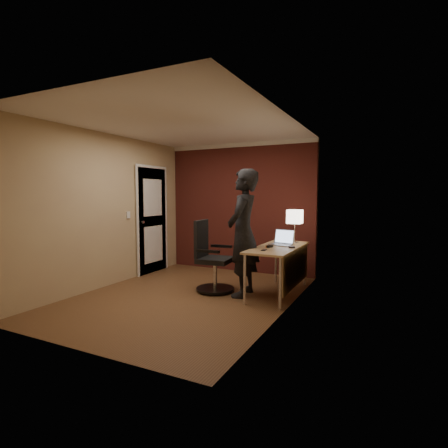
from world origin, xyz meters
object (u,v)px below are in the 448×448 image
at_px(desk, 283,255).
at_px(person, 243,233).
at_px(phone, 264,250).
at_px(desk_lamp, 295,217).
at_px(office_chair, 211,261).
at_px(mouse, 269,246).
at_px(laptop, 282,241).
at_px(wallet, 292,247).

relative_size(desk, person, 0.80).
bearing_deg(phone, desk_lamp, 76.12).
height_order(phone, office_chair, office_chair).
bearing_deg(mouse, desk, 63.25).
distance_m(desk_lamp, mouse, 0.79).
bearing_deg(phone, office_chair, 167.82).
distance_m(laptop, person, 0.69).
relative_size(office_chair, person, 0.58).
xyz_separation_m(desk_lamp, wallet, (0.10, -0.52, -0.41)).
relative_size(desk_lamp, laptop, 1.42).
xyz_separation_m(laptop, wallet, (0.21, -0.23, -0.05)).
height_order(mouse, wallet, mouse).
distance_m(desk, phone, 0.48).
xyz_separation_m(desk_lamp, laptop, (-0.11, -0.29, -0.35)).
height_order(phone, wallet, wallet).
height_order(desk, mouse, mouse).
height_order(mouse, office_chair, office_chair).
height_order(desk_lamp, phone, desk_lamp).
distance_m(office_chair, person, 0.71).
bearing_deg(wallet, mouse, -157.34).
relative_size(mouse, phone, 0.87).
distance_m(desk_lamp, person, 0.99).
height_order(mouse, phone, mouse).
height_order(laptop, phone, laptop).
bearing_deg(desk, office_chair, -164.69).
xyz_separation_m(desk, person, (-0.52, -0.28, 0.34)).
height_order(office_chair, person, person).
xyz_separation_m(phone, person, (-0.38, 0.16, 0.21)).
distance_m(laptop, mouse, 0.37).
bearing_deg(phone, laptop, 80.90).
xyz_separation_m(desk, wallet, (0.14, -0.02, 0.14)).
xyz_separation_m(desk_lamp, phone, (-0.18, -0.94, -0.41)).
relative_size(laptop, mouse, 3.76).
relative_size(desk, office_chair, 1.38).
xyz_separation_m(desk, phone, (-0.14, -0.44, 0.13)).
bearing_deg(office_chair, desk_lamp, 35.54).
distance_m(desk, laptop, 0.29).
distance_m(desk, office_chair, 1.11).
bearing_deg(desk_lamp, office_chair, -144.46).
bearing_deg(mouse, desk_lamp, 92.53).
bearing_deg(person, mouse, 104.41).
xyz_separation_m(office_chair, person, (0.54, 0.01, 0.46)).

